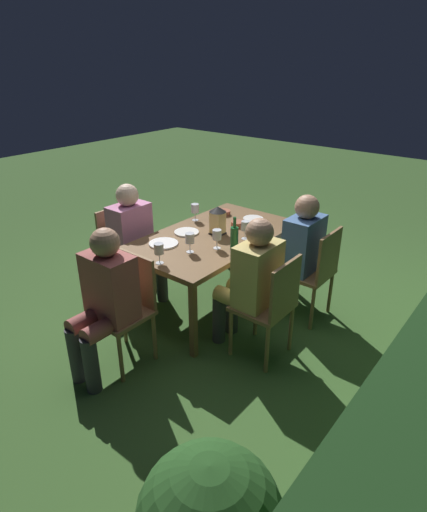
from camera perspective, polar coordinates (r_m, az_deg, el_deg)
ground_plane at (r=4.27m, az=0.00°, el=-6.15°), size 16.00×16.00×0.00m
dining_table at (r=3.96m, az=0.00°, el=2.11°), size 1.63×0.93×0.72m
chair_head_far at (r=3.37m, az=-11.46°, el=-6.29°), size 0.40×0.42×0.87m
person_in_rust at (r=3.20m, az=-14.34°, el=-5.33°), size 0.48×0.38×1.15m
chair_side_left_b at (r=4.36m, az=-11.90°, el=1.18°), size 0.42×0.40×0.87m
person_in_pink at (r=4.16m, az=-10.34°, el=2.41°), size 0.38×0.47×1.15m
chair_side_right_b at (r=3.34m, az=7.59°, el=-6.31°), size 0.42×0.40×0.87m
person_in_mustard at (r=3.35m, az=4.90°, el=-3.03°), size 0.38×0.47×1.15m
chair_side_right_a at (r=3.92m, az=13.27°, el=-1.81°), size 0.42×0.40×0.87m
person_in_blue at (r=3.93m, az=10.95°, el=0.96°), size 0.38×0.47×1.15m
lantern_centerpiece at (r=3.90m, az=0.55°, el=4.95°), size 0.15×0.15×0.27m
green_bottle_on_table at (r=3.60m, az=2.78°, el=2.45°), size 0.07×0.07×0.29m
wine_glass_a at (r=4.26m, az=-2.47°, el=6.23°), size 0.08×0.08×0.17m
wine_glass_b at (r=3.55m, az=-3.17°, el=2.25°), size 0.08×0.08×0.17m
wine_glass_c at (r=3.61m, az=0.46°, el=2.73°), size 0.08×0.08×0.17m
wine_glass_d at (r=3.38m, az=-7.25°, el=0.84°), size 0.08×0.08×0.17m
wine_glass_e at (r=3.81m, az=4.25°, el=3.90°), size 0.08×0.08×0.17m
plate_a at (r=4.33m, az=5.28°, el=4.94°), size 0.20×0.20×0.01m
plate_b at (r=3.98m, az=-3.59°, el=3.17°), size 0.23×0.23×0.01m
plate_c at (r=3.76m, az=-6.64°, el=1.66°), size 0.26×0.26×0.01m
bowl_olives at (r=4.44m, az=1.35°, el=5.80°), size 0.14×0.14×0.05m
bowl_bread at (r=4.14m, az=3.23°, el=4.30°), size 0.13×0.13×0.05m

